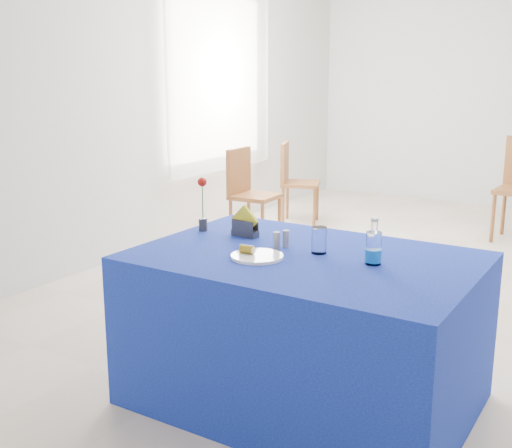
{
  "coord_description": "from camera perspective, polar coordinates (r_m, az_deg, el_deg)",
  "views": [
    {
      "loc": [
        1.41,
        -4.67,
        1.61
      ],
      "look_at": [
        -0.14,
        -2.19,
        0.92
      ],
      "focal_mm": 45.0,
      "sensor_mm": 36.0,
      "label": 1
    }
  ],
  "objects": [
    {
      "name": "floor",
      "position": [
        5.14,
        14.39,
        -5.38
      ],
      "size": [
        7.0,
        7.0,
        0.0
      ],
      "primitive_type": "plane",
      "color": "beige",
      "rests_on": "ground"
    },
    {
      "name": "room_shell",
      "position": [
        4.88,
        15.61,
        14.46
      ],
      "size": [
        7.0,
        7.0,
        7.0
      ],
      "color": "silver",
      "rests_on": "ground"
    },
    {
      "name": "window_pane",
      "position": [
        6.71,
        -3.54,
        12.79
      ],
      "size": [
        0.04,
        1.5,
        1.6
      ],
      "primitive_type": "cube",
      "color": "white",
      "rests_on": "room_shell"
    },
    {
      "name": "curtain",
      "position": [
        6.67,
        -3.03,
        12.79
      ],
      "size": [
        0.04,
        1.75,
        1.85
      ],
      "primitive_type": "cube",
      "color": "white",
      "rests_on": "room_shell"
    },
    {
      "name": "plate",
      "position": [
        3.02,
        0.11,
        -2.89
      ],
      "size": [
        0.25,
        0.25,
        0.01
      ],
      "primitive_type": "cylinder",
      "color": "white",
      "rests_on": "blue_table"
    },
    {
      "name": "drinking_glass",
      "position": [
        3.1,
        5.63,
        -1.44
      ],
      "size": [
        0.07,
        0.07,
        0.13
      ],
      "primitive_type": "cylinder",
      "color": "silver",
      "rests_on": "blue_table"
    },
    {
      "name": "salt_shaker",
      "position": [
        3.21,
        2.68,
        -1.3
      ],
      "size": [
        0.03,
        0.03,
        0.08
      ],
      "primitive_type": "cylinder",
      "color": "gray",
      "rests_on": "blue_table"
    },
    {
      "name": "pepper_shaker",
      "position": [
        3.17,
        1.84,
        -1.46
      ],
      "size": [
        0.03,
        0.03,
        0.08
      ],
      "primitive_type": "cylinder",
      "color": "slate",
      "rests_on": "blue_table"
    },
    {
      "name": "blue_table",
      "position": [
        3.21,
        4.3,
        -9.28
      ],
      "size": [
        1.6,
        1.1,
        0.76
      ],
      "color": "#101897",
      "rests_on": "floor"
    },
    {
      "name": "water_bottle",
      "position": [
        2.96,
        10.4,
        -2.2
      ],
      "size": [
        0.08,
        0.08,
        0.21
      ],
      "color": "white",
      "rests_on": "blue_table"
    },
    {
      "name": "napkin_holder",
      "position": [
        3.41,
        -0.98,
        -0.29
      ],
      "size": [
        0.16,
        0.07,
        0.17
      ],
      "color": "#333338",
      "rests_on": "blue_table"
    },
    {
      "name": "rose_vase",
      "position": [
        3.52,
        -4.77,
        1.7
      ],
      "size": [
        0.05,
        0.05,
        0.3
      ],
      "color": "#28292E",
      "rests_on": "blue_table"
    },
    {
      "name": "chair_win_a",
      "position": [
        6.19,
        -0.73,
        3.21
      ],
      "size": [
        0.42,
        0.42,
        0.91
      ],
      "rotation": [
        0.0,
        0.0,
        1.62
      ],
      "color": "brown",
      "rests_on": "floor"
    },
    {
      "name": "chair_win_b",
      "position": [
        6.97,
        3.35,
        4.2
      ],
      "size": [
        0.51,
        0.51,
        0.88
      ],
      "rotation": [
        0.0,
        0.0,
        1.94
      ],
      "color": "brown",
      "rests_on": "floor"
    },
    {
      "name": "banana_pieces",
      "position": [
        3.04,
        -0.79,
        -2.26
      ],
      "size": [
        0.07,
        0.05,
        0.04
      ],
      "color": "gold",
      "rests_on": "plate"
    }
  ]
}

